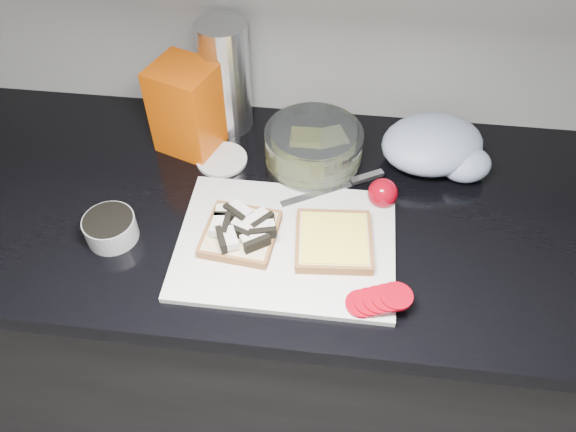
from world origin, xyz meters
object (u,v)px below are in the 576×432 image
Objects in this scene: glass_bowl at (313,148)px; bread_bag at (188,108)px; steel_canister at (226,78)px; cutting_board at (286,244)px.

bread_bag reaches higher than glass_bowl.
steel_canister is (-0.20, 0.11, 0.08)m from glass_bowl.
steel_canister reaches higher than cutting_board.
cutting_board is 2.07× the size of bread_bag.
glass_bowl is 1.05× the size of bread_bag.
glass_bowl is at bearing 12.57° from bread_bag.
glass_bowl is 0.24m from steel_canister.
bread_bag reaches higher than cutting_board.
glass_bowl is (0.03, 0.23, 0.04)m from cutting_board.
cutting_board is at bearing -97.18° from glass_bowl.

